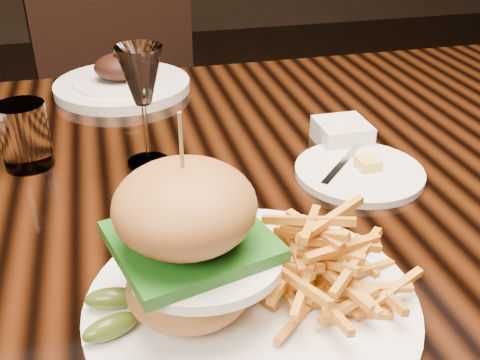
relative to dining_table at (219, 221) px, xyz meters
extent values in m
cube|color=black|center=(0.00, 0.00, 0.06)|extent=(1.60, 0.90, 0.04)
cube|color=black|center=(0.74, 0.39, -0.32)|extent=(0.06, 0.06, 0.71)
cylinder|color=white|center=(-0.03, -0.27, 0.08)|extent=(0.31, 0.31, 0.01)
ellipsoid|color=brown|center=(-0.08, -0.26, 0.12)|extent=(0.11, 0.11, 0.05)
ellipsoid|color=silver|center=(-0.07, -0.28, 0.15)|extent=(0.13, 0.10, 0.01)
ellipsoid|color=orange|center=(-0.05, -0.29, 0.15)|extent=(0.02, 0.02, 0.01)
cube|color=#246A1A|center=(-0.08, -0.26, 0.16)|extent=(0.15, 0.15, 0.01)
ellipsoid|color=brown|center=(-0.08, -0.26, 0.20)|extent=(0.12, 0.12, 0.07)
cylinder|color=#9F7E4A|center=(-0.08, -0.26, 0.24)|extent=(0.00, 0.00, 0.09)
ellipsoid|color=#344713|center=(-0.15, -0.28, 0.10)|extent=(0.05, 0.03, 0.02)
ellipsoid|color=#344713|center=(-0.15, -0.25, 0.10)|extent=(0.05, 0.03, 0.02)
cylinder|color=white|center=(0.18, -0.05, 0.08)|extent=(0.17, 0.17, 0.01)
cube|color=#F9D451|center=(0.19, -0.05, 0.09)|extent=(0.03, 0.03, 0.01)
cube|color=silver|center=(0.17, -0.03, 0.09)|extent=(0.11, 0.11, 0.00)
cube|color=white|center=(0.20, 0.05, 0.09)|extent=(0.09, 0.09, 0.03)
cylinder|color=white|center=(-0.09, 0.05, 0.08)|extent=(0.06, 0.06, 0.00)
cylinder|color=white|center=(-0.09, 0.05, 0.12)|extent=(0.01, 0.01, 0.09)
cone|color=white|center=(-0.09, 0.05, 0.20)|extent=(0.06, 0.06, 0.08)
cylinder|color=white|center=(-0.25, 0.09, 0.12)|extent=(0.07, 0.07, 0.09)
cylinder|color=white|center=(-0.10, 0.35, 0.09)|extent=(0.24, 0.24, 0.02)
cylinder|color=white|center=(-0.10, 0.35, 0.09)|extent=(0.17, 0.17, 0.02)
ellipsoid|color=black|center=(-0.10, 0.35, 0.12)|extent=(0.09, 0.08, 0.05)
ellipsoid|color=#246A1A|center=(-0.09, 0.34, 0.15)|extent=(0.04, 0.03, 0.01)
cube|color=black|center=(-0.05, 0.80, -0.22)|extent=(0.55, 0.55, 0.06)
cube|color=black|center=(-0.09, 1.01, 0.03)|extent=(0.46, 0.15, 0.50)
cylinder|color=black|center=(-0.19, 0.57, -0.45)|extent=(0.04, 0.04, 0.45)
cylinder|color=black|center=(0.18, 0.65, -0.45)|extent=(0.04, 0.04, 0.45)
cylinder|color=black|center=(-0.27, 0.95, -0.45)|extent=(0.04, 0.04, 0.45)
cylinder|color=black|center=(0.10, 1.03, -0.45)|extent=(0.04, 0.04, 0.45)
camera|label=1|loc=(-0.13, -0.65, 0.44)|focal=42.00mm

